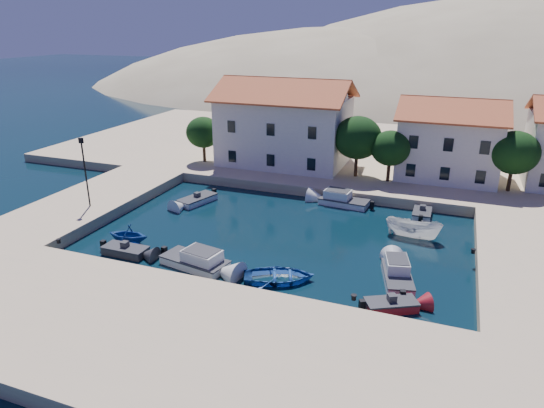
{
  "coord_description": "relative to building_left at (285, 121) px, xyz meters",
  "views": [
    {
      "loc": [
        12.34,
        -24.3,
        16.45
      ],
      "look_at": [
        -1.39,
        11.78,
        2.0
      ],
      "focal_mm": 32.0,
      "sensor_mm": 36.0,
      "label": 1
    }
  ],
  "objects": [
    {
      "name": "boat_east",
      "position": [
        16.24,
        -14.47,
        -5.94
      ],
      "size": [
        4.69,
        2.23,
        1.75
      ],
      "primitive_type": "imported",
      "rotation": [
        0.0,
        0.0,
        1.45
      ],
      "color": "silver",
      "rests_on": "ground"
    },
    {
      "name": "bollards",
      "position": [
        8.8,
        -24.13,
        -4.79
      ],
      "size": [
        29.36,
        9.56,
        0.3
      ],
      "color": "black",
      "rests_on": "ground"
    },
    {
      "name": "rowboat_south",
      "position": [
        8.47,
        -24.99,
        -5.94
      ],
      "size": [
        5.74,
        4.97,
        1.0
      ],
      "primitive_type": "imported",
      "rotation": [
        0.0,
        0.0,
        1.95
      ],
      "color": "#1C499B",
      "rests_on": "ground"
    },
    {
      "name": "quay_south",
      "position": [
        6.0,
        -34.0,
        -5.44
      ],
      "size": [
        52.0,
        12.0,
        1.0
      ],
      "primitive_type": "cube",
      "color": "#CDB18C",
      "rests_on": "ground"
    },
    {
      "name": "ground",
      "position": [
        6.0,
        -28.0,
        -5.94
      ],
      "size": [
        400.0,
        400.0,
        0.0
      ],
      "primitive_type": "plane",
      "color": "black",
      "rests_on": "ground"
    },
    {
      "name": "cabin_cruiser_north",
      "position": [
        9.28,
        -9.0,
        -5.46
      ],
      "size": [
        4.86,
        2.42,
        1.6
      ],
      "rotation": [
        0.0,
        0.0,
        3.05
      ],
      "color": "silver",
      "rests_on": "ground"
    },
    {
      "name": "quay_west",
      "position": [
        -13.0,
        -18.0,
        -5.44
      ],
      "size": [
        8.0,
        20.0,
        1.0
      ],
      "primitive_type": "cube",
      "color": "#CDB18C",
      "rests_on": "ground"
    },
    {
      "name": "trees",
      "position": [
        10.51,
        -2.54,
        -1.1
      ],
      "size": [
        37.3,
        5.3,
        6.45
      ],
      "color": "#382314",
      "rests_on": "quay_north"
    },
    {
      "name": "motorboat_white_ne",
      "position": [
        16.56,
        -9.26,
        -5.64
      ],
      "size": [
        1.61,
        3.38,
        1.25
      ],
      "rotation": [
        0.0,
        0.0,
        1.58
      ],
      "color": "silver",
      "rests_on": "ground"
    },
    {
      "name": "motorboat_grey_sw",
      "position": [
        -3.8,
        -25.33,
        -5.64
      ],
      "size": [
        3.45,
        1.53,
        1.25
      ],
      "rotation": [
        0.0,
        0.0,
        -0.0
      ],
      "color": "#313236",
      "rests_on": "ground"
    },
    {
      "name": "motorboat_red_se",
      "position": [
        16.08,
        -25.88,
        -5.64
      ],
      "size": [
        3.44,
        2.73,
        1.25
      ],
      "rotation": [
        0.0,
        0.0,
        0.49
      ],
      "color": "maroon",
      "rests_on": "ground"
    },
    {
      "name": "rowboat_west",
      "position": [
        -4.83,
        -23.54,
        -5.94
      ],
      "size": [
        3.6,
        3.19,
        1.76
      ],
      "primitive_type": "imported",
      "rotation": [
        0.0,
        0.0,
        -1.47
      ],
      "color": "#1C499B",
      "rests_on": "ground"
    },
    {
      "name": "lamppost",
      "position": [
        -11.5,
        -20.0,
        -1.18
      ],
      "size": [
        0.35,
        0.25,
        6.22
      ],
      "color": "black",
      "rests_on": "quay_west"
    },
    {
      "name": "motorboat_white_west",
      "position": [
        -4.22,
        -13.45,
        -5.64
      ],
      "size": [
        2.84,
        4.31,
        1.25
      ],
      "rotation": [
        0.0,
        0.0,
        -1.87
      ],
      "color": "silver",
      "rests_on": "ground"
    },
    {
      "name": "hills",
      "position": [
        26.64,
        95.62,
        -29.34
      ],
      "size": [
        254.0,
        176.0,
        99.0
      ],
      "color": "#9C8B69",
      "rests_on": "ground"
    },
    {
      "name": "quay_north",
      "position": [
        8.0,
        10.0,
        -5.44
      ],
      "size": [
        80.0,
        36.0,
        1.0
      ],
      "primitive_type": "cube",
      "color": "#CDB18C",
      "rests_on": "ground"
    },
    {
      "name": "cabin_cruiser_south",
      "position": [
        2.07,
        -25.15,
        -5.46
      ],
      "size": [
        5.32,
        3.03,
        1.6
      ],
      "rotation": [
        0.0,
        0.0,
        -0.19
      ],
      "color": "silver",
      "rests_on": "ground"
    },
    {
      "name": "cabin_cruiser_east",
      "position": [
        15.98,
        -22.22,
        -5.46
      ],
      "size": [
        2.79,
        4.69,
        1.6
      ],
      "rotation": [
        0.0,
        0.0,
        1.82
      ],
      "color": "silver",
      "rests_on": "ground"
    },
    {
      "name": "building_left",
      "position": [
        0.0,
        0.0,
        0.0
      ],
      "size": [
        14.7,
        9.45,
        9.7
      ],
      "color": "white",
      "rests_on": "quay_north"
    },
    {
      "name": "building_mid",
      "position": [
        18.0,
        1.0,
        -0.71
      ],
      "size": [
        10.5,
        8.4,
        8.3
      ],
      "color": "white",
      "rests_on": "quay_north"
    }
  ]
}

